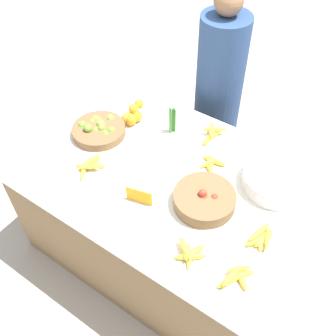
# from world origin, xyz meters

# --- Properties ---
(ground_plane) EXTENTS (12.00, 12.00, 0.00)m
(ground_plane) POSITION_xyz_m (0.00, 0.00, 0.00)
(ground_plane) COLOR #ADA599
(market_table) EXTENTS (1.71, 1.18, 0.77)m
(market_table) POSITION_xyz_m (0.00, 0.00, 0.38)
(market_table) COLOR olive
(market_table) RESTS_ON ground_plane
(lime_bowl) EXTENTS (0.34, 0.34, 0.10)m
(lime_bowl) POSITION_xyz_m (-0.57, 0.04, 0.80)
(lime_bowl) COLOR brown
(lime_bowl) RESTS_ON market_table
(tomato_basket) EXTENTS (0.34, 0.34, 0.11)m
(tomato_basket) POSITION_xyz_m (0.29, -0.07, 0.81)
(tomato_basket) COLOR brown
(tomato_basket) RESTS_ON market_table
(orange_pile) EXTENTS (0.11, 0.20, 0.12)m
(orange_pile) POSITION_xyz_m (-0.46, 0.26, 0.82)
(orange_pile) COLOR orange
(orange_pile) RESTS_ON market_table
(metal_bowl) EXTENTS (0.38, 0.38, 0.09)m
(metal_bowl) POSITION_xyz_m (0.55, 0.28, 0.81)
(metal_bowl) COLOR silver
(metal_bowl) RESTS_ON market_table
(price_sign) EXTENTS (0.15, 0.04, 0.10)m
(price_sign) POSITION_xyz_m (-0.01, -0.26, 0.82)
(price_sign) COLOR orange
(price_sign) RESTS_ON market_table
(veg_bundle) EXTENTS (0.05, 0.04, 0.18)m
(veg_bundle) POSITION_xyz_m (-0.19, 0.32, 0.86)
(veg_bundle) COLOR #428438
(veg_bundle) RESTS_ON market_table
(banana_bunch_front_right) EXTENTS (0.14, 0.19, 0.06)m
(banana_bunch_front_right) POSITION_xyz_m (0.64, -0.37, 0.79)
(banana_bunch_front_right) COLOR gold
(banana_bunch_front_right) RESTS_ON market_table
(banana_bunch_middle_left) EXTENTS (0.15, 0.21, 0.06)m
(banana_bunch_middle_left) POSITION_xyz_m (0.05, 0.43, 0.79)
(banana_bunch_middle_left) COLOR gold
(banana_bunch_middle_left) RESTS_ON market_table
(banana_bunch_back_center) EXTENTS (0.16, 0.16, 0.03)m
(banana_bunch_back_center) POSITION_xyz_m (0.17, 0.21, 0.78)
(banana_bunch_back_center) COLOR gold
(banana_bunch_back_center) RESTS_ON market_table
(banana_bunch_front_left) EXTENTS (0.17, 0.22, 0.05)m
(banana_bunch_front_left) POSITION_xyz_m (-0.42, -0.22, 0.79)
(banana_bunch_front_left) COLOR gold
(banana_bunch_front_left) RESTS_ON market_table
(banana_bunch_front_center) EXTENTS (0.13, 0.18, 0.06)m
(banana_bunch_front_center) POSITION_xyz_m (0.65, -0.11, 0.79)
(banana_bunch_front_center) COLOR gold
(banana_bunch_front_center) RESTS_ON market_table
(banana_bunch_middle_right) EXTENTS (0.17, 0.16, 0.06)m
(banana_bunch_middle_right) POSITION_xyz_m (0.39, -0.39, 0.79)
(banana_bunch_middle_right) COLOR gold
(banana_bunch_middle_right) RESTS_ON market_table
(vendor_person) EXTENTS (0.34, 0.34, 1.51)m
(vendor_person) POSITION_xyz_m (-0.17, 0.90, 0.69)
(vendor_person) COLOR navy
(vendor_person) RESTS_ON ground_plane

